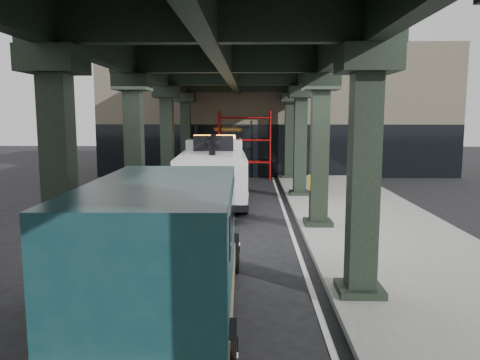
# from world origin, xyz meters

# --- Properties ---
(ground) EXTENTS (90.00, 90.00, 0.00)m
(ground) POSITION_xyz_m (0.00, 0.00, 0.00)
(ground) COLOR black
(ground) RESTS_ON ground
(sidewalk) EXTENTS (5.00, 40.00, 0.15)m
(sidewalk) POSITION_xyz_m (4.50, 2.00, 0.07)
(sidewalk) COLOR gray
(sidewalk) RESTS_ON ground
(lane_stripe) EXTENTS (0.12, 38.00, 0.01)m
(lane_stripe) POSITION_xyz_m (1.70, 2.00, 0.01)
(lane_stripe) COLOR silver
(lane_stripe) RESTS_ON ground
(viaduct) EXTENTS (7.40, 32.00, 6.40)m
(viaduct) POSITION_xyz_m (-0.40, 2.00, 5.46)
(viaduct) COLOR black
(viaduct) RESTS_ON ground
(building) EXTENTS (22.00, 10.00, 8.00)m
(building) POSITION_xyz_m (2.00, 20.00, 4.00)
(building) COLOR #C6B793
(building) RESTS_ON ground
(scaffolding) EXTENTS (3.08, 0.88, 4.00)m
(scaffolding) POSITION_xyz_m (0.00, 14.64, 2.11)
(scaffolding) COLOR red
(scaffolding) RESTS_ON ground
(tow_truck) EXTENTS (3.06, 9.19, 2.97)m
(tow_truck) POSITION_xyz_m (-1.22, 6.81, 1.45)
(tow_truck) COLOR black
(tow_truck) RESTS_ON ground
(towed_van) EXTENTS (2.70, 6.47, 2.60)m
(towed_van) POSITION_xyz_m (-1.10, -5.08, 1.40)
(towed_van) COLOR #10363B
(towed_van) RESTS_ON ground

